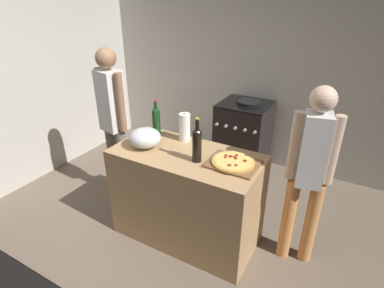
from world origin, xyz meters
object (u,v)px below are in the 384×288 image
at_px(pizza, 233,161).
at_px(wine_bottle_green, 197,143).
at_px(stove, 243,137).
at_px(person_in_stripes, 113,116).
at_px(wine_bottle_dark, 156,120).
at_px(mixing_bowl, 145,138).
at_px(person_in_red, 309,171).
at_px(paper_towel_roll, 185,127).

xyz_separation_m(pizza, wine_bottle_green, (-0.28, -0.09, 0.13)).
distance_m(stove, person_in_stripes, 1.68).
relative_size(wine_bottle_dark, stove, 0.36).
xyz_separation_m(mixing_bowl, person_in_red, (1.37, 0.30, -0.09)).
height_order(paper_towel_roll, person_in_stripes, person_in_stripes).
bearing_deg(wine_bottle_dark, paper_towel_roll, 4.55).
relative_size(paper_towel_roll, wine_bottle_green, 0.70).
distance_m(pizza, mixing_bowl, 0.82).
distance_m(paper_towel_roll, stove, 1.35).
relative_size(wine_bottle_green, wine_bottle_dark, 1.11).
relative_size(mixing_bowl, wine_bottle_green, 0.75).
height_order(pizza, wine_bottle_green, wine_bottle_green).
distance_m(mixing_bowl, stove, 1.64).
xyz_separation_m(wine_bottle_green, person_in_stripes, (-1.15, 0.27, -0.08)).
height_order(mixing_bowl, wine_bottle_green, wine_bottle_green).
distance_m(wine_bottle_dark, person_in_stripes, 0.56).
height_order(mixing_bowl, stove, mixing_bowl).
xyz_separation_m(mixing_bowl, wine_bottle_dark, (-0.06, 0.27, 0.07)).
bearing_deg(person_in_red, pizza, -159.38).
xyz_separation_m(mixing_bowl, paper_towel_roll, (0.24, 0.29, 0.04)).
bearing_deg(pizza, wine_bottle_dark, 168.26).
height_order(pizza, wine_bottle_dark, wine_bottle_dark).
height_order(pizza, person_in_stripes, person_in_stripes).
relative_size(wine_bottle_dark, person_in_stripes, 0.20).
bearing_deg(person_in_stripes, wine_bottle_dark, 0.13).
distance_m(paper_towel_roll, wine_bottle_dark, 0.30).
relative_size(pizza, person_in_stripes, 0.21).
relative_size(wine_bottle_green, person_in_stripes, 0.23).
height_order(stove, person_in_red, person_in_red).
xyz_separation_m(pizza, wine_bottle_dark, (-0.88, 0.18, 0.12)).
distance_m(mixing_bowl, person_in_stripes, 0.68).
height_order(wine_bottle_dark, stove, wine_bottle_dark).
height_order(wine_bottle_dark, person_in_red, person_in_red).
height_order(person_in_stripes, person_in_red, person_in_stripes).
bearing_deg(wine_bottle_green, wine_bottle_dark, 155.44).
distance_m(paper_towel_roll, wine_bottle_green, 0.42).
xyz_separation_m(wine_bottle_green, wine_bottle_dark, (-0.59, 0.27, -0.01)).
bearing_deg(wine_bottle_dark, stove, 69.99).
bearing_deg(paper_towel_roll, wine_bottle_green, -45.42).
height_order(pizza, person_in_red, person_in_red).
bearing_deg(paper_towel_roll, person_in_red, 0.16).
relative_size(pizza, mixing_bowl, 1.22).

